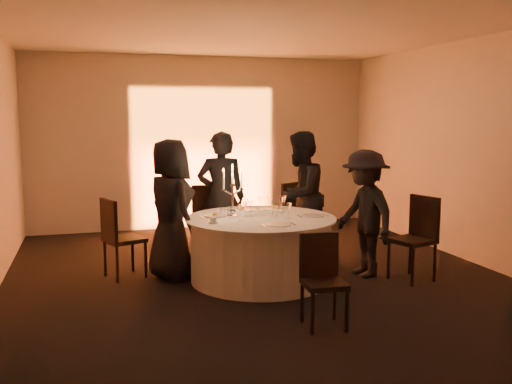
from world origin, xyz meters
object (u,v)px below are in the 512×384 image
object	(u,v)px
chair_back_right	(287,211)
chair_right	(417,233)
banquet_table	(261,249)
chair_front	(322,275)
coffee_cup	(213,221)
guest_back_left	(221,197)
chair_left	(118,234)
candelabra	(233,198)
guest_left	(171,210)
guest_right	(365,213)
chair_back_left	(207,213)
guest_back_right	(300,195)

from	to	relation	value
chair_back_right	chair_right	bearing A→B (deg)	87.98
banquet_table	chair_front	bearing A→B (deg)	-85.35
banquet_table	coffee_cup	bearing A→B (deg)	-161.95
chair_back_right	chair_right	world-z (taller)	chair_right
chair_front	guest_back_left	world-z (taller)	guest_back_left
chair_left	candelabra	world-z (taller)	candelabra
chair_back_right	chair_front	world-z (taller)	chair_back_right
candelabra	banquet_table	bearing A→B (deg)	-23.04
guest_left	coffee_cup	bearing A→B (deg)	-165.00
chair_front	guest_right	world-z (taller)	guest_right
chair_back_right	candelabra	size ratio (longest dim) A/B	1.55
chair_left	chair_front	world-z (taller)	chair_left
guest_back_left	candelabra	distance (m)	0.88
banquet_table	guest_right	distance (m)	1.36
candelabra	chair_back_right	bearing A→B (deg)	49.80
chair_back_left	chair_right	size ratio (longest dim) A/B	0.97
guest_back_left	guest_right	distance (m)	1.94
guest_back_left	chair_right	bearing A→B (deg)	158.21
chair_left	chair_back_left	bearing A→B (deg)	-69.61
chair_back_right	chair_front	size ratio (longest dim) A/B	1.15
chair_left	chair_front	size ratio (longest dim) A/B	1.13
chair_back_left	guest_right	xyz separation A→B (m)	(1.60, -1.89, 0.23)
chair_front	candelabra	world-z (taller)	candelabra
coffee_cup	candelabra	bearing A→B (deg)	47.26
candelabra	coffee_cup	bearing A→B (deg)	-132.74
guest_back_left	coffee_cup	distance (m)	1.27
chair_right	candelabra	world-z (taller)	candelabra
chair_back_right	guest_left	xyz separation A→B (m)	(-1.89, -1.16, 0.29)
chair_left	guest_right	world-z (taller)	guest_right
banquet_table	guest_right	size ratio (longest dim) A/B	1.15
guest_back_left	coffee_cup	bearing A→B (deg)	87.03
chair_back_right	guest_right	xyz separation A→B (m)	(0.42, -1.69, 0.22)
banquet_table	guest_back_left	xyz separation A→B (m)	(-0.25, 1.01, 0.50)
guest_back_right	chair_left	bearing A→B (deg)	-35.52
guest_left	guest_right	bearing A→B (deg)	-122.84
chair_right	guest_back_left	distance (m)	2.58
chair_front	banquet_table	bearing A→B (deg)	98.91
guest_back_left	guest_right	world-z (taller)	guest_back_left
guest_right	coffee_cup	xyz separation A→B (m)	(-1.91, -0.04, 0.02)
chair_back_left	chair_right	bearing A→B (deg)	143.32
banquet_table	chair_back_right	bearing A→B (deg)	60.43
guest_back_left	guest_back_right	xyz separation A→B (m)	(1.09, -0.11, -0.00)
chair_back_left	chair_back_right	world-z (taller)	chair_back_right
chair_right	guest_left	world-z (taller)	guest_left
coffee_cup	chair_back_left	bearing A→B (deg)	80.84
guest_right	chair_back_left	bearing A→B (deg)	-146.81
chair_left	chair_right	bearing A→B (deg)	-127.75
coffee_cup	guest_left	bearing A→B (deg)	124.90
chair_left	guest_back_left	distance (m)	1.49
banquet_table	chair_back_left	xyz separation A→B (m)	(-0.31, 1.72, 0.17)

